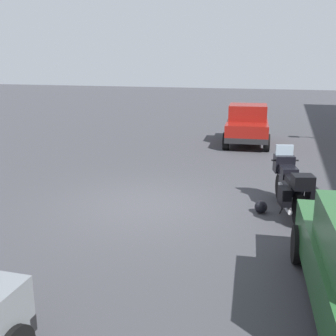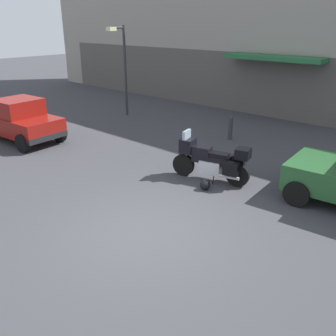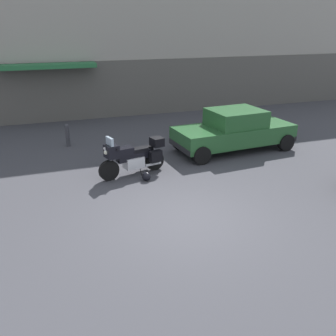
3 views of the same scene
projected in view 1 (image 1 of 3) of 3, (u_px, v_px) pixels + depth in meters
ground_plane at (146, 206)px, 9.62m from camera, size 80.00×80.00×0.00m
motorcycle at (291, 185)px, 9.10m from camera, size 2.23×1.03×1.36m
helmet at (261, 207)px, 9.15m from camera, size 0.28×0.28×0.28m
car_compact_side at (247, 125)px, 16.45m from camera, size 3.56×1.93×1.56m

